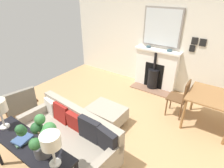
{
  "coord_description": "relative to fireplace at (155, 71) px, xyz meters",
  "views": [
    {
      "loc": [
        2.21,
        1.93,
        2.67
      ],
      "look_at": [
        -0.68,
        -0.08,
        0.79
      ],
      "focal_mm": 29.68,
      "sensor_mm": 36.0,
      "label": 1
    }
  ],
  "objects": [
    {
      "name": "armchair_accent",
      "position": [
        3.1,
        -1.78,
        -0.09
      ],
      "size": [
        0.79,
        0.71,
        0.8
      ],
      "color": "brown",
      "rests_on": "ground"
    },
    {
      "name": "potted_plant",
      "position": [
        3.82,
        0.09,
        0.55
      ],
      "size": [
        0.41,
        0.4,
        0.57
      ],
      "color": "#4C4C51",
      "rests_on": "console_table"
    },
    {
      "name": "ground_plane",
      "position": [
        2.48,
        -0.18,
        -0.52
      ],
      "size": [
        5.37,
        5.48,
        0.01
      ],
      "primitive_type": "cube",
      "color": "tan"
    },
    {
      "name": "table_lamp_far_end",
      "position": [
        3.84,
        0.33,
        0.61
      ],
      "size": [
        0.23,
        0.23,
        0.46
      ],
      "color": "white",
      "rests_on": "console_table"
    },
    {
      "name": "sofa",
      "position": [
        3.13,
        -0.23,
        -0.17
      ],
      "size": [
        0.95,
        1.96,
        0.79
      ],
      "color": "#B2B2B7",
      "rests_on": "ground"
    },
    {
      "name": "book_stack",
      "position": [
        3.85,
        -0.34,
        0.28
      ],
      "size": [
        0.26,
        0.24,
        0.05
      ],
      "color": "#4C7056",
      "rests_on": "console_table"
    },
    {
      "name": "mirror_over_mantel",
      "position": [
        -0.12,
        0.0,
        1.19
      ],
      "size": [
        0.04,
        1.03,
        1.01
      ],
      "color": "gray"
    },
    {
      "name": "mantel_bowl_near",
      "position": [
        -0.02,
        -0.29,
        0.65
      ],
      "size": [
        0.13,
        0.13,
        0.05
      ],
      "color": "#334C56",
      "rests_on": "fireplace"
    },
    {
      "name": "ottoman",
      "position": [
        2.13,
        -0.18,
        -0.28
      ],
      "size": [
        0.6,
        0.79,
        0.38
      ],
      "color": "#B2B2B7",
      "rests_on": "ground"
    },
    {
      "name": "console_table",
      "position": [
        3.84,
        -0.25,
        0.16
      ],
      "size": [
        0.41,
        1.53,
        0.77
      ],
      "color": "black",
      "rests_on": "ground"
    },
    {
      "name": "wall_left",
      "position": [
        -0.2,
        -0.18,
        0.93
      ],
      "size": [
        0.12,
        5.48,
        2.89
      ],
      "primitive_type": "cube",
      "color": "silver",
      "rests_on": "ground"
    },
    {
      "name": "fireplace",
      "position": [
        0.0,
        0.0,
        0.0
      ],
      "size": [
        0.58,
        1.26,
        1.15
      ],
      "color": "brown",
      "rests_on": "ground"
    },
    {
      "name": "photo_gallery_row",
      "position": [
        -0.13,
        0.92,
        0.9
      ],
      "size": [
        0.02,
        0.35,
        0.36
      ],
      "color": "black"
    },
    {
      "name": "dining_table",
      "position": [
        0.98,
        1.61,
        0.13
      ],
      "size": [
        0.9,
        0.89,
        0.74
      ],
      "color": "olive",
      "rests_on": "ground"
    },
    {
      "name": "mantel_bowl_far",
      "position": [
        -0.02,
        0.31,
        0.65
      ],
      "size": [
        0.14,
        0.14,
        0.04
      ],
      "color": "#334C56",
      "rests_on": "fireplace"
    },
    {
      "name": "dining_chair_near_fireplace",
      "position": [
        0.98,
        1.03,
        0.01
      ],
      "size": [
        0.4,
        0.4,
        0.89
      ],
      "color": "brown",
      "rests_on": "ground"
    }
  ]
}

